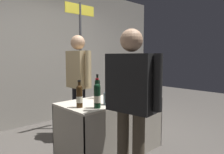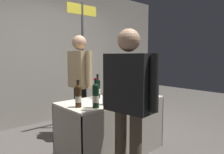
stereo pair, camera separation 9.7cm
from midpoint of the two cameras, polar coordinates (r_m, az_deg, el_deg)
The scene contains 19 objects.
ground_plane at distance 3.04m, azimuth 0.97°, elevation -20.16°, with size 12.00×12.00×0.00m, color #514C47.
back_partition at distance 4.42m, azimuth -16.84°, elevation 6.56°, with size 6.28×0.12×2.82m, color #9E998E.
tasting_table at distance 2.86m, azimuth 0.99°, elevation -10.88°, with size 1.40×0.66×0.75m.
featured_wine_bottle at distance 3.09m, azimuth 7.20°, elevation -2.35°, with size 0.08×0.08×0.33m.
display_bottle_0 at distance 2.37m, azimuth -8.11°, elevation -5.07°, with size 0.07×0.07×0.31m.
display_bottle_1 at distance 3.13m, azimuth 9.25°, elevation -2.11°, with size 0.08×0.08×0.35m.
display_bottle_2 at distance 2.85m, azimuth -3.01°, elevation -3.09°, with size 0.07×0.07×0.33m.
display_bottle_3 at distance 2.77m, azimuth 7.62°, elevation -3.45°, with size 0.07×0.07×0.32m.
display_bottle_4 at distance 3.10m, azimuth 3.50°, elevation -2.11°, with size 0.08×0.08×0.36m.
display_bottle_5 at distance 3.14m, azimuth 5.30°, elevation -2.28°, with size 0.08×0.08×0.32m.
display_bottle_6 at distance 2.78m, azimuth 3.36°, elevation -3.42°, with size 0.08×0.08×0.31m.
display_bottle_7 at distance 2.92m, azimuth 4.43°, elevation -3.11°, with size 0.07×0.07×0.30m.
display_bottle_8 at distance 2.32m, azimuth -3.29°, elevation -5.00°, with size 0.08×0.08×0.34m.
wine_glass_near_vendor at distance 2.67m, azimuth 3.10°, elevation -4.60°, with size 0.06×0.06×0.13m.
flower_vase at distance 2.47m, azimuth -0.51°, elevation -4.87°, with size 0.09×0.09×0.37m.
brochure_stand at distance 2.58m, azimuth 2.60°, elevation -5.80°, with size 0.14×0.01×0.12m, color silver.
vendor_presenter at distance 3.36m, azimuth -8.01°, elevation -0.04°, with size 0.23×0.58×1.66m.
taster_foreground_right at distance 2.03m, azimuth 5.88°, elevation -4.87°, with size 0.27×0.64×1.59m.
booth_signpost at distance 3.77m, azimuth -7.31°, elevation 6.98°, with size 0.60×0.04×2.26m.
Camera 2 is at (-1.81, -2.05, 1.33)m, focal length 33.28 mm.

